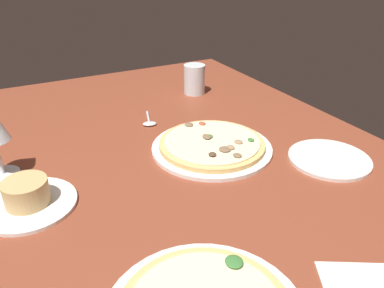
{
  "coord_description": "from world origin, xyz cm",
  "views": [
    {
      "loc": [
        -73.4,
        32.83,
        50.79
      ],
      "look_at": [
        0.03,
        -5.69,
        7.0
      ],
      "focal_mm": 35.64,
      "sensor_mm": 36.0,
      "label": 1
    }
  ],
  "objects": [
    {
      "name": "pizza_main",
      "position": [
        0.04,
        -11.39,
        5.21
      ],
      "size": [
        30.62,
        30.62,
        3.39
      ],
      "color": "white",
      "rests_on": "dining_table"
    },
    {
      "name": "ramekin_on_saucer",
      "position": [
        -3.34,
        33.05,
        6.09
      ],
      "size": [
        18.79,
        18.79,
        5.85
      ],
      "color": "white",
      "rests_on": "dining_table"
    },
    {
      "name": "side_plate",
      "position": [
        -18.07,
        -33.84,
        4.45
      ],
      "size": [
        19.57,
        19.57,
        0.9
      ],
      "primitive_type": "cylinder",
      "color": "silver",
      "rests_on": "dining_table"
    },
    {
      "name": "water_glass",
      "position": [
        38.84,
        -26.99,
        8.58
      ],
      "size": [
        7.34,
        7.34,
        10.1
      ],
      "color": "silver",
      "rests_on": "dining_table"
    },
    {
      "name": "spoon",
      "position": [
        22.39,
        -3.25,
        4.46
      ],
      "size": [
        10.77,
        5.37,
        1.0
      ],
      "color": "silver",
      "rests_on": "dining_table"
    },
    {
      "name": "dining_table",
      "position": [
        0.0,
        0.0,
        2.0
      ],
      "size": [
        150.0,
        110.0,
        4.0
      ],
      "primitive_type": "cube",
      "color": "brown",
      "rests_on": "ground"
    }
  ]
}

